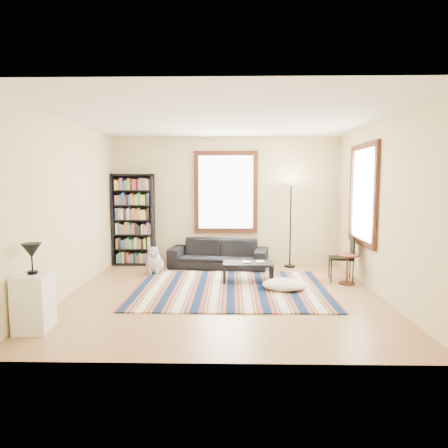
{
  "coord_description": "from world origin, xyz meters",
  "views": [
    {
      "loc": [
        0.14,
        -6.34,
        1.81
      ],
      "look_at": [
        0.0,
        0.5,
        1.1
      ],
      "focal_mm": 32.0,
      "sensor_mm": 36.0,
      "label": 1
    }
  ],
  "objects_px": {
    "sofa": "(219,254)",
    "floor_cushion": "(285,285)",
    "dog": "(155,259)",
    "floor_lamp": "(290,224)",
    "coffee_table": "(248,272)",
    "side_table": "(347,269)",
    "folding_chair": "(341,258)",
    "bookshelf": "(133,220)",
    "white_cabinet": "(34,302)"
  },
  "relations": [
    {
      "from": "sofa",
      "to": "floor_cushion",
      "type": "relative_size",
      "value": 2.69
    },
    {
      "from": "bookshelf",
      "to": "floor_lamp",
      "type": "relative_size",
      "value": 1.08
    },
    {
      "from": "coffee_table",
      "to": "white_cabinet",
      "type": "xyz_separation_m",
      "value": [
        -2.73,
        -2.44,
        0.17
      ]
    },
    {
      "from": "coffee_table",
      "to": "floor_cushion",
      "type": "relative_size",
      "value": 1.17
    },
    {
      "from": "side_table",
      "to": "folding_chair",
      "type": "bearing_deg",
      "value": 102.08
    },
    {
      "from": "bookshelf",
      "to": "white_cabinet",
      "type": "distance_m",
      "value": 3.99
    },
    {
      "from": "coffee_table",
      "to": "floor_cushion",
      "type": "distance_m",
      "value": 0.83
    },
    {
      "from": "coffee_table",
      "to": "folding_chair",
      "type": "xyz_separation_m",
      "value": [
        1.72,
        0.1,
        0.25
      ]
    },
    {
      "from": "bookshelf",
      "to": "floor_cushion",
      "type": "relative_size",
      "value": 2.61
    },
    {
      "from": "bookshelf",
      "to": "side_table",
      "type": "xyz_separation_m",
      "value": [
        4.22,
        -1.62,
        -0.73
      ]
    },
    {
      "from": "side_table",
      "to": "white_cabinet",
      "type": "xyz_separation_m",
      "value": [
        -4.5,
        -2.31,
        0.08
      ]
    },
    {
      "from": "bookshelf",
      "to": "floor_lamp",
      "type": "distance_m",
      "value": 3.42
    },
    {
      "from": "floor_cushion",
      "to": "floor_lamp",
      "type": "distance_m",
      "value": 2.08
    },
    {
      "from": "sofa",
      "to": "folding_chair",
      "type": "xyz_separation_m",
      "value": [
        2.3,
        -1.12,
        0.13
      ]
    },
    {
      "from": "floor_lamp",
      "to": "coffee_table",
      "type": "bearing_deg",
      "value": -125.96
    },
    {
      "from": "white_cabinet",
      "to": "dog",
      "type": "relative_size",
      "value": 1.25
    },
    {
      "from": "sofa",
      "to": "bookshelf",
      "type": "xyz_separation_m",
      "value": [
        -1.88,
        0.27,
        0.7
      ]
    },
    {
      "from": "bookshelf",
      "to": "coffee_table",
      "type": "height_order",
      "value": "bookshelf"
    },
    {
      "from": "side_table",
      "to": "white_cabinet",
      "type": "relative_size",
      "value": 0.77
    },
    {
      "from": "sofa",
      "to": "white_cabinet",
      "type": "height_order",
      "value": "white_cabinet"
    },
    {
      "from": "coffee_table",
      "to": "folding_chair",
      "type": "height_order",
      "value": "folding_chair"
    },
    {
      "from": "folding_chair",
      "to": "white_cabinet",
      "type": "xyz_separation_m",
      "value": [
        -4.45,
        -2.54,
        -0.08
      ]
    },
    {
      "from": "sofa",
      "to": "coffee_table",
      "type": "xyz_separation_m",
      "value": [
        0.58,
        -1.22,
        -0.12
      ]
    },
    {
      "from": "floor_lamp",
      "to": "side_table",
      "type": "height_order",
      "value": "floor_lamp"
    },
    {
      "from": "floor_lamp",
      "to": "white_cabinet",
      "type": "relative_size",
      "value": 2.66
    },
    {
      "from": "side_table",
      "to": "folding_chair",
      "type": "relative_size",
      "value": 0.63
    },
    {
      "from": "floor_lamp",
      "to": "folding_chair",
      "type": "relative_size",
      "value": 2.16
    },
    {
      "from": "bookshelf",
      "to": "floor_cushion",
      "type": "distance_m",
      "value": 3.79
    },
    {
      "from": "floor_cushion",
      "to": "dog",
      "type": "relative_size",
      "value": 1.37
    },
    {
      "from": "coffee_table",
      "to": "side_table",
      "type": "bearing_deg",
      "value": -4.22
    },
    {
      "from": "sofa",
      "to": "folding_chair",
      "type": "relative_size",
      "value": 2.4
    },
    {
      "from": "side_table",
      "to": "folding_chair",
      "type": "distance_m",
      "value": 0.29
    },
    {
      "from": "bookshelf",
      "to": "folding_chair",
      "type": "relative_size",
      "value": 2.33
    },
    {
      "from": "side_table",
      "to": "coffee_table",
      "type": "bearing_deg",
      "value": 175.78
    },
    {
      "from": "bookshelf",
      "to": "floor_lamp",
      "type": "height_order",
      "value": "bookshelf"
    },
    {
      "from": "coffee_table",
      "to": "bookshelf",
      "type": "bearing_deg",
      "value": 148.74
    },
    {
      "from": "bookshelf",
      "to": "coffee_table",
      "type": "distance_m",
      "value": 2.99
    },
    {
      "from": "bookshelf",
      "to": "folding_chair",
      "type": "distance_m",
      "value": 4.44
    },
    {
      "from": "floor_cushion",
      "to": "side_table",
      "type": "xyz_separation_m",
      "value": [
        1.16,
        0.43,
        0.17
      ]
    },
    {
      "from": "side_table",
      "to": "sofa",
      "type": "bearing_deg",
      "value": 150.08
    },
    {
      "from": "bookshelf",
      "to": "white_cabinet",
      "type": "height_order",
      "value": "bookshelf"
    },
    {
      "from": "folding_chair",
      "to": "sofa",
      "type": "bearing_deg",
      "value": 162.03
    },
    {
      "from": "floor_cushion",
      "to": "sofa",
      "type": "bearing_deg",
      "value": 123.72
    },
    {
      "from": "floor_lamp",
      "to": "folding_chair",
      "type": "height_order",
      "value": "floor_lamp"
    },
    {
      "from": "coffee_table",
      "to": "floor_lamp",
      "type": "distance_m",
      "value": 1.79
    },
    {
      "from": "side_table",
      "to": "dog",
      "type": "bearing_deg",
      "value": 167.55
    },
    {
      "from": "floor_lamp",
      "to": "white_cabinet",
      "type": "bearing_deg",
      "value": -134.46
    },
    {
      "from": "folding_chair",
      "to": "dog",
      "type": "xyz_separation_m",
      "value": [
        -3.56,
        0.56,
        -0.15
      ]
    },
    {
      "from": "bookshelf",
      "to": "side_table",
      "type": "height_order",
      "value": "bookshelf"
    },
    {
      "from": "coffee_table",
      "to": "folding_chair",
      "type": "relative_size",
      "value": 1.05
    }
  ]
}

